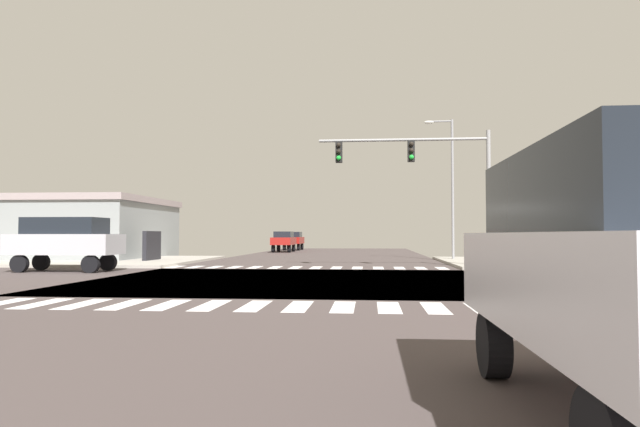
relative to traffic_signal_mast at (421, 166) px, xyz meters
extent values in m
cube|color=#453B3A|center=(-5.26, -6.95, -4.89)|extent=(14.00, 90.00, 0.05)
cube|color=#453B3A|center=(-5.26, -6.95, -4.89)|extent=(90.00, 12.00, 0.05)
cube|color=#A09B91|center=(7.74, 5.05, -4.79)|extent=(12.00, 12.00, 0.14)
cube|color=#A59F95|center=(-18.26, 5.05, -4.79)|extent=(12.00, 12.00, 0.14)
cube|color=white|center=(-11.01, -14.25, -4.86)|extent=(0.50, 2.00, 0.01)
cube|color=white|center=(-10.01, -14.25, -4.86)|extent=(0.50, 2.00, 0.01)
cube|color=white|center=(-9.01, -14.25, -4.86)|extent=(0.50, 2.00, 0.01)
cube|color=white|center=(-8.01, -14.25, -4.86)|extent=(0.50, 2.00, 0.01)
cube|color=white|center=(-7.01, -14.25, -4.86)|extent=(0.50, 2.00, 0.01)
cube|color=white|center=(-6.01, -14.25, -4.86)|extent=(0.50, 2.00, 0.01)
cube|color=white|center=(-5.01, -14.25, -4.86)|extent=(0.50, 2.00, 0.01)
cube|color=white|center=(-4.01, -14.25, -4.86)|extent=(0.50, 2.00, 0.01)
cube|color=white|center=(-3.01, -14.25, -4.86)|extent=(0.50, 2.00, 0.01)
cube|color=white|center=(-2.01, -14.25, -4.86)|extent=(0.50, 2.00, 0.01)
cube|color=white|center=(-1.01, -14.25, -4.86)|extent=(0.50, 2.00, 0.01)
cube|color=white|center=(-0.01, -14.25, -4.86)|extent=(0.50, 2.00, 0.01)
cube|color=white|center=(0.99, -14.25, -4.86)|extent=(0.50, 2.00, 0.01)
cube|color=white|center=(-12.01, 0.35, -4.86)|extent=(0.50, 2.00, 0.01)
cube|color=white|center=(-11.01, 0.35, -4.86)|extent=(0.50, 2.00, 0.01)
cube|color=white|center=(-10.01, 0.35, -4.86)|extent=(0.50, 2.00, 0.01)
cube|color=white|center=(-9.01, 0.35, -4.86)|extent=(0.50, 2.00, 0.01)
cube|color=white|center=(-8.01, 0.35, -4.86)|extent=(0.50, 2.00, 0.01)
cube|color=white|center=(-7.01, 0.35, -4.86)|extent=(0.50, 2.00, 0.01)
cube|color=white|center=(-6.01, 0.35, -4.86)|extent=(0.50, 2.00, 0.01)
cube|color=white|center=(-5.01, 0.35, -4.86)|extent=(0.50, 2.00, 0.01)
cube|color=white|center=(-4.01, 0.35, -4.86)|extent=(0.50, 2.00, 0.01)
cube|color=white|center=(-3.01, 0.35, -4.86)|extent=(0.50, 2.00, 0.01)
cube|color=white|center=(-2.01, 0.35, -4.86)|extent=(0.50, 2.00, 0.01)
cube|color=white|center=(-1.01, 0.35, -4.86)|extent=(0.50, 2.00, 0.01)
cube|color=white|center=(-0.01, 0.35, -4.86)|extent=(0.50, 2.00, 0.01)
cube|color=white|center=(0.99, 0.35, -4.86)|extent=(0.50, 2.00, 0.01)
cylinder|color=gray|center=(3.15, 0.02, -1.61)|extent=(0.20, 0.20, 6.51)
cylinder|color=gray|center=(-0.84, 0.02, 1.25)|extent=(7.98, 0.14, 0.14)
cube|color=black|center=(-0.44, 0.02, 0.70)|extent=(0.32, 0.40, 1.00)
sphere|color=black|center=(-0.44, -0.22, 1.01)|extent=(0.22, 0.22, 0.22)
sphere|color=black|center=(-0.44, -0.22, 0.70)|extent=(0.22, 0.22, 0.22)
sphere|color=green|center=(-0.44, -0.22, 0.39)|extent=(0.22, 0.22, 0.22)
cube|color=black|center=(-3.87, 0.02, 0.70)|extent=(0.32, 0.40, 1.00)
sphere|color=black|center=(-3.87, -0.22, 1.01)|extent=(0.22, 0.22, 0.22)
sphere|color=black|center=(-3.87, -0.22, 0.70)|extent=(0.22, 0.22, 0.22)
sphere|color=green|center=(-3.87, -0.22, 0.39)|extent=(0.22, 0.22, 0.22)
cylinder|color=gray|center=(2.62, 7.74, -0.55)|extent=(0.16, 0.16, 8.61)
cylinder|color=gray|center=(1.92, 7.74, 3.65)|extent=(1.40, 0.10, 0.10)
ellipsoid|color=silver|center=(1.22, 7.74, 3.60)|extent=(0.60, 0.32, 0.20)
cube|color=gray|center=(-22.38, 8.59, -3.07)|extent=(11.93, 9.94, 3.59)
cube|color=gray|center=(-22.38, 8.59, -1.07)|extent=(12.23, 10.24, 0.40)
cube|color=black|center=(-14.92, 4.62, -3.96)|extent=(0.24, 2.20, 1.80)
cylinder|color=black|center=(-9.54, 29.25, -4.52)|extent=(0.26, 0.68, 0.68)
cylinder|color=black|center=(-10.98, 29.25, -4.52)|extent=(0.26, 0.68, 0.68)
cylinder|color=black|center=(-9.54, 32.17, -4.52)|extent=(0.26, 0.68, 0.68)
cylinder|color=black|center=(-10.98, 32.17, -4.52)|extent=(0.26, 0.68, 0.68)
cube|color=maroon|center=(-10.26, 30.71, -3.85)|extent=(1.80, 4.30, 0.66)
cube|color=black|center=(-10.26, 30.71, -3.25)|extent=(1.55, 2.24, 0.54)
cylinder|color=black|center=(-14.02, -2.66, -4.49)|extent=(0.74, 0.26, 0.74)
cylinder|color=black|center=(-14.02, -4.23, -4.49)|extent=(0.74, 0.26, 0.74)
cylinder|color=black|center=(-17.15, -2.66, -4.49)|extent=(0.74, 0.26, 0.74)
cylinder|color=black|center=(-17.15, -4.23, -4.49)|extent=(0.74, 0.26, 0.74)
cube|color=#B5B4BE|center=(-15.58, -3.45, -3.68)|extent=(4.60, 1.96, 0.88)
cube|color=black|center=(-15.58, -3.45, -2.88)|extent=(3.22, 1.69, 0.72)
cylinder|color=black|center=(-9.54, 22.72, -4.52)|extent=(0.26, 0.68, 0.68)
cylinder|color=black|center=(-10.98, 22.72, -4.52)|extent=(0.26, 0.68, 0.68)
cylinder|color=black|center=(-9.54, 25.65, -4.52)|extent=(0.26, 0.68, 0.68)
cylinder|color=black|center=(-10.98, 25.65, -4.52)|extent=(0.26, 0.68, 0.68)
cube|color=maroon|center=(-10.26, 24.19, -3.85)|extent=(1.80, 4.30, 0.66)
cube|color=black|center=(-10.26, 24.19, -3.25)|extent=(1.55, 2.24, 0.54)
cylinder|color=black|center=(-1.04, -20.20, -4.49)|extent=(0.26, 0.74, 0.74)
cylinder|color=black|center=(0.53, -20.20, -4.49)|extent=(0.26, 0.74, 0.74)
cube|color=silver|center=(-0.26, -21.76, -3.68)|extent=(1.96, 4.60, 0.88)
cube|color=black|center=(-0.26, -21.76, -2.88)|extent=(1.69, 3.22, 0.72)
camera|label=1|loc=(-2.43, -26.68, -3.26)|focal=31.44mm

